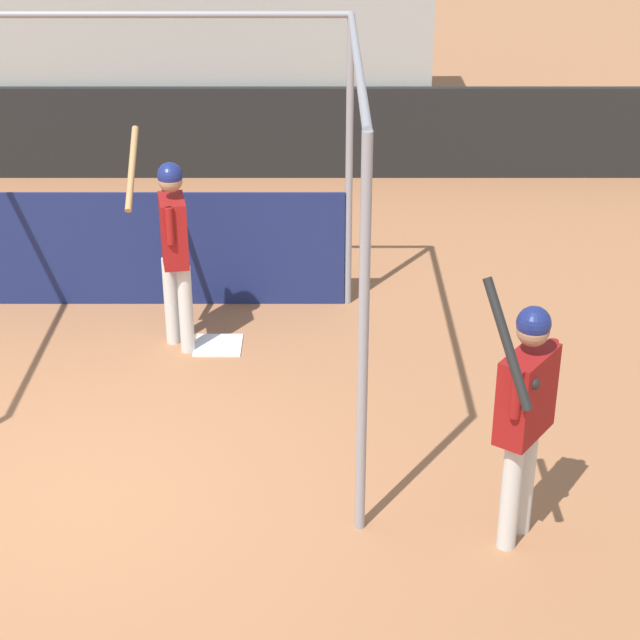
# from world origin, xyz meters

# --- Properties ---
(ground_plane) EXTENTS (60.00, 60.00, 0.00)m
(ground_plane) POSITION_xyz_m (0.00, 0.00, 0.00)
(ground_plane) COLOR #9E6642
(outfield_wall) EXTENTS (24.00, 0.12, 1.21)m
(outfield_wall) POSITION_xyz_m (0.00, 7.30, 0.61)
(outfield_wall) COLOR black
(outfield_wall) RESTS_ON ground
(bleacher_section) EXTENTS (6.50, 4.00, 3.29)m
(bleacher_section) POSITION_xyz_m (0.00, 9.36, 1.64)
(bleacher_section) COLOR #9E9E99
(bleacher_section) RESTS_ON ground
(batting_cage) EXTENTS (3.93, 3.78, 2.90)m
(batting_cage) POSITION_xyz_m (0.14, 2.62, 1.22)
(batting_cage) COLOR gray
(batting_cage) RESTS_ON ground
(home_plate) EXTENTS (0.44, 0.44, 0.02)m
(home_plate) POSITION_xyz_m (0.83, 2.35, 0.01)
(home_plate) COLOR white
(home_plate) RESTS_ON ground
(player_batter) EXTENTS (0.55, 0.87, 1.96)m
(player_batter) POSITION_xyz_m (0.47, 2.35, 1.08)
(player_batter) COLOR silver
(player_batter) RESTS_ON ground
(player_waiting) EXTENTS (0.60, 0.80, 2.03)m
(player_waiting) POSITION_xyz_m (3.12, -0.54, 1.08)
(player_waiting) COLOR silver
(player_waiting) RESTS_ON ground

